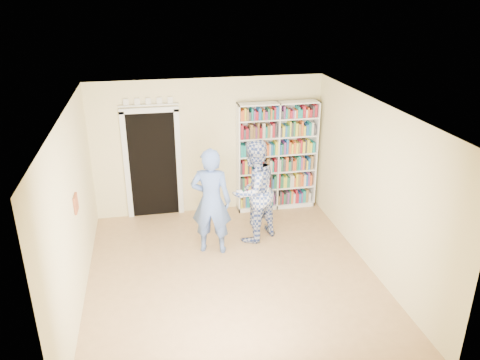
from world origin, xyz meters
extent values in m
plane|color=#A97D52|center=(0.00, 0.00, 0.00)|extent=(5.00, 5.00, 0.00)
plane|color=white|center=(0.00, 0.00, 2.70)|extent=(5.00, 5.00, 0.00)
plane|color=#F7E3AA|center=(0.00, 2.50, 1.35)|extent=(4.50, 0.00, 4.50)
plane|color=#F7E3AA|center=(-2.25, 0.00, 1.35)|extent=(0.00, 5.00, 5.00)
plane|color=#F7E3AA|center=(2.25, 0.00, 1.35)|extent=(0.00, 5.00, 5.00)
cube|color=white|center=(1.35, 2.34, 1.11)|extent=(1.61, 0.30, 2.22)
cube|color=white|center=(1.35, 2.34, 1.11)|extent=(0.03, 0.30, 2.22)
cube|color=black|center=(-1.10, 2.48, 1.05)|extent=(0.90, 0.03, 2.10)
cube|color=white|center=(-1.60, 2.47, 1.05)|extent=(0.10, 0.06, 2.20)
cube|color=white|center=(-0.60, 2.47, 1.05)|extent=(0.10, 0.06, 2.20)
cube|color=white|center=(-1.10, 2.47, 2.15)|extent=(1.10, 0.06, 0.10)
cube|color=white|center=(-1.10, 2.46, 2.25)|extent=(1.10, 0.08, 0.02)
cube|color=maroon|center=(-2.23, 0.20, 1.40)|extent=(0.03, 0.25, 0.25)
imported|color=#4F6BAF|center=(-0.20, 0.87, 0.94)|extent=(0.78, 0.62, 1.87)
imported|color=#2E428C|center=(0.60, 1.14, 0.94)|extent=(1.15, 1.09, 1.87)
cube|color=white|center=(0.70, 0.95, 1.12)|extent=(0.23, 0.06, 0.33)
camera|label=1|loc=(-1.13, -6.18, 4.26)|focal=35.00mm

